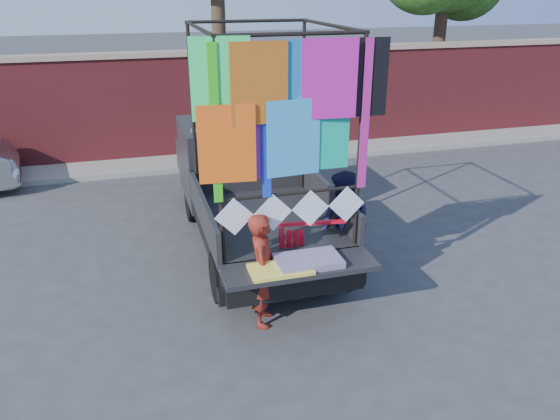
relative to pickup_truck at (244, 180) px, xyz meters
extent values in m
plane|color=#38383A|center=(-0.31, -2.27, -0.91)|extent=(90.00, 90.00, 0.00)
cube|color=maroon|center=(-0.31, 4.73, 0.34)|extent=(30.00, 0.35, 2.50)
cube|color=gray|center=(-0.31, 4.73, 1.64)|extent=(30.00, 0.45, 0.12)
cube|color=gray|center=(-0.31, 4.03, -0.85)|extent=(30.00, 1.20, 0.12)
cylinder|color=#38281C|center=(0.69, 5.93, 1.82)|extent=(0.36, 0.36, 5.46)
cylinder|color=#38281C|center=(7.19, 5.93, 1.36)|extent=(0.36, 0.36, 4.55)
cylinder|color=black|center=(-0.84, 0.65, -0.56)|extent=(0.24, 0.71, 0.71)
cylinder|color=black|center=(-0.84, -2.26, -0.56)|extent=(0.24, 0.71, 0.71)
cylinder|color=black|center=(0.84, 0.65, -0.56)|extent=(0.24, 0.71, 0.71)
cylinder|color=black|center=(0.84, -2.26, -0.56)|extent=(0.24, 0.71, 0.71)
cube|color=black|center=(0.00, -0.86, -0.37)|extent=(1.83, 4.52, 0.32)
cube|color=black|center=(0.00, -1.67, -0.07)|extent=(1.94, 2.47, 0.11)
cube|color=black|center=(-0.95, -1.67, 0.16)|extent=(0.06, 2.47, 0.48)
cube|color=black|center=(0.95, -1.67, 0.16)|extent=(0.06, 2.47, 0.48)
cube|color=black|center=(0.00, -0.45, 0.16)|extent=(1.94, 0.06, 0.48)
cube|color=black|center=(0.00, 0.59, 0.22)|extent=(1.94, 1.72, 1.34)
cube|color=#8C9EAD|center=(0.00, 0.11, 0.65)|extent=(1.72, 0.06, 0.59)
cube|color=#8C9EAD|center=(0.00, 1.40, 0.43)|extent=(1.72, 0.11, 0.75)
cube|color=black|center=(0.00, 1.77, -0.05)|extent=(1.88, 0.97, 0.59)
cube|color=black|center=(0.00, -3.17, -0.05)|extent=(1.94, 0.59, 0.06)
cube|color=black|center=(0.00, -2.92, -0.46)|extent=(1.99, 0.16, 0.19)
cylinder|color=black|center=(-0.88, -2.80, 1.33)|extent=(0.05, 0.05, 2.69)
cylinder|color=black|center=(-0.88, -0.54, 1.33)|extent=(0.05, 0.05, 2.69)
cylinder|color=black|center=(0.88, -2.80, 1.33)|extent=(0.05, 0.05, 2.69)
cylinder|color=black|center=(0.88, -0.54, 1.33)|extent=(0.05, 0.05, 2.69)
cylinder|color=black|center=(0.00, -2.80, 2.67)|extent=(1.83, 0.05, 0.05)
cylinder|color=black|center=(0.00, -0.54, 2.67)|extent=(1.83, 0.05, 0.05)
cylinder|color=black|center=(-0.88, -1.67, 2.67)|extent=(0.05, 2.31, 0.05)
cylinder|color=black|center=(0.88, -1.67, 2.67)|extent=(0.05, 2.31, 0.05)
cylinder|color=black|center=(0.00, -2.80, 0.79)|extent=(1.83, 0.04, 0.04)
cube|color=#2BF56F|center=(-0.81, -2.82, 2.19)|extent=(0.67, 0.02, 0.91)
cube|color=#C65E17|center=(-0.40, -2.86, 2.19)|extent=(0.67, 0.02, 0.91)
cube|color=#167AC6|center=(0.00, -2.82, 2.19)|extent=(0.67, 0.02, 0.91)
cube|color=#CE16A4|center=(0.40, -2.86, 2.19)|extent=(0.67, 0.02, 0.91)
cube|color=black|center=(0.81, -2.82, 2.19)|extent=(0.67, 0.02, 0.91)
cube|color=#FF5E15|center=(-0.81, -2.86, 1.49)|extent=(0.67, 0.02, 0.91)
cube|color=purple|center=(-0.40, -2.82, 1.49)|extent=(0.67, 0.02, 0.91)
cube|color=#35ABFF|center=(0.00, -2.86, 1.49)|extent=(0.67, 0.02, 0.91)
cube|color=#0DBC93|center=(0.40, -2.82, 1.49)|extent=(0.67, 0.02, 0.91)
cube|color=#31D11A|center=(-0.91, -2.84, 1.70)|extent=(0.11, 0.01, 1.83)
cube|color=#C3208D|center=(0.92, -2.84, 1.70)|extent=(0.11, 0.01, 1.83)
cube|color=blue|center=(-0.32, -2.84, 1.70)|extent=(0.11, 0.01, 1.83)
cube|color=white|center=(-0.73, -2.83, 0.57)|extent=(0.49, 0.01, 0.49)
cube|color=white|center=(-0.24, -2.83, 0.57)|extent=(0.49, 0.01, 0.49)
cube|color=white|center=(0.24, -2.83, 0.57)|extent=(0.49, 0.01, 0.49)
cube|color=white|center=(0.73, -2.83, 0.57)|extent=(0.49, 0.01, 0.49)
cube|color=#CF2E54|center=(0.11, -3.17, 0.02)|extent=(0.81, 0.48, 0.09)
cube|color=#FFE550|center=(-0.27, -3.25, 0.00)|extent=(0.75, 0.43, 0.04)
imported|color=maroon|center=(-0.41, -2.94, -0.15)|extent=(0.52, 0.64, 1.52)
imported|color=#161637|center=(0.92, -2.35, -0.05)|extent=(0.90, 1.01, 1.73)
cube|color=red|center=(0.26, -2.65, 0.29)|extent=(1.06, 0.19, 0.04)
cube|color=red|center=(-0.08, -2.67, -0.05)|extent=(0.07, 0.02, 0.62)
cube|color=red|center=(0.01, -2.67, -0.07)|extent=(0.07, 0.02, 0.62)
cube|color=red|center=(0.10, -2.67, -0.09)|extent=(0.07, 0.02, 0.62)
cube|color=red|center=(0.19, -2.67, -0.11)|extent=(0.07, 0.02, 0.62)
camera|label=1|loc=(-1.86, -8.81, 3.19)|focal=35.00mm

